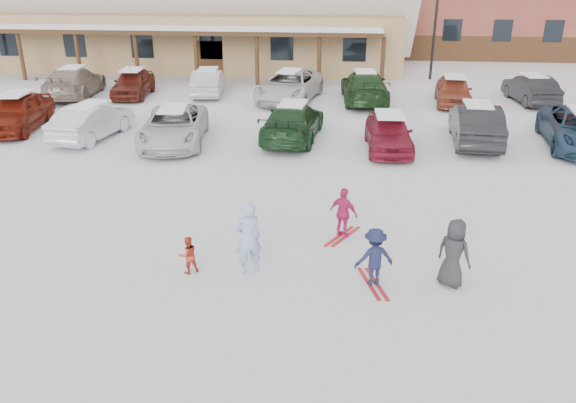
# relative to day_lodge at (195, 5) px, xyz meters

# --- Properties ---
(ground) EXTENTS (160.00, 160.00, 0.00)m
(ground) POSITION_rel_day_lodge_xyz_m (9.00, -27.96, -3.94)
(ground) COLOR white
(ground) RESTS_ON ground
(day_lodge) EXTENTS (29.12, 12.50, 10.38)m
(day_lodge) POSITION_rel_day_lodge_xyz_m (0.00, 0.00, 0.00)
(day_lodge) COLOR tan
(day_lodge) RESTS_ON ground
(lamp_post) EXTENTS (0.50, 0.25, 5.91)m
(lamp_post) POSITION_rel_day_lodge_xyz_m (15.71, -4.31, -0.59)
(lamp_post) COLOR black
(lamp_post) RESTS_ON ground
(adult_skier) EXTENTS (0.75, 0.67, 1.73)m
(adult_skier) POSITION_rel_day_lodge_xyz_m (8.60, -28.83, -3.08)
(adult_skier) COLOR #98ACD6
(adult_skier) RESTS_ON ground
(toddler_red) EXTENTS (0.55, 0.52, 0.89)m
(toddler_red) POSITION_rel_day_lodge_xyz_m (7.25, -28.97, -3.50)
(toddler_red) COLOR #B53720
(toddler_red) RESTS_ON ground
(child_navy) EXTENTS (0.97, 0.73, 1.34)m
(child_navy) POSITION_rel_day_lodge_xyz_m (11.40, -29.06, -3.27)
(child_navy) COLOR #171B39
(child_navy) RESTS_ON ground
(skis_child_navy) EXTENTS (0.61, 1.40, 0.03)m
(skis_child_navy) POSITION_rel_day_lodge_xyz_m (11.40, -29.06, -3.93)
(skis_child_navy) COLOR #A7171B
(skis_child_navy) RESTS_ON ground
(child_magenta) EXTENTS (0.84, 0.67, 1.34)m
(child_magenta) POSITION_rel_day_lodge_xyz_m (10.70, -26.78, -3.27)
(child_magenta) COLOR #BC225C
(child_magenta) RESTS_ON ground
(skis_child_magenta) EXTENTS (0.86, 1.32, 0.03)m
(skis_child_magenta) POSITION_rel_day_lodge_xyz_m (10.70, -26.78, -3.93)
(skis_child_magenta) COLOR #A7171B
(skis_child_magenta) RESTS_ON ground
(bystander_dark) EXTENTS (0.90, 0.85, 1.55)m
(bystander_dark) POSITION_rel_day_lodge_xyz_m (13.08, -28.89, -3.17)
(bystander_dark) COLOR #29292C
(bystander_dark) RESTS_ON ground
(parked_car_0) EXTENTS (2.40, 4.74, 1.55)m
(parked_car_0) POSITION_rel_day_lodge_xyz_m (-3.14, -17.94, -3.17)
(parked_car_0) COLOR maroon
(parked_car_0) RESTS_ON ground
(parked_car_1) EXTENTS (2.09, 4.42, 1.40)m
(parked_car_1) POSITION_rel_day_lodge_xyz_m (0.51, -18.83, -3.24)
(parked_car_1) COLOR silver
(parked_car_1) RESTS_ON ground
(parked_car_2) EXTENTS (3.07, 5.34, 1.40)m
(parked_car_2) POSITION_rel_day_lodge_xyz_m (4.00, -19.17, -3.24)
(parked_car_2) COLOR silver
(parked_car_2) RESTS_ON ground
(parked_car_3) EXTENTS (2.41, 5.13, 1.45)m
(parked_car_3) POSITION_rel_day_lodge_xyz_m (8.56, -18.11, -3.22)
(parked_car_3) COLOR #17351A
(parked_car_3) RESTS_ON ground
(parked_car_4) EXTENTS (1.79, 4.12, 1.38)m
(parked_car_4) POSITION_rel_day_lodge_xyz_m (12.27, -19.15, -3.25)
(parked_car_4) COLOR maroon
(parked_car_4) RESTS_ON ground
(parked_car_5) EXTENTS (1.99, 4.82, 1.55)m
(parked_car_5) POSITION_rel_day_lodge_xyz_m (15.70, -17.89, -3.17)
(parked_car_5) COLOR black
(parked_car_5) RESTS_ON ground
(parked_car_7) EXTENTS (2.83, 5.57, 1.55)m
(parked_car_7) POSITION_rel_day_lodge_xyz_m (-3.75, -11.40, -3.17)
(parked_car_7) COLOR gray
(parked_car_7) RESTS_ON ground
(parked_car_8) EXTENTS (2.12, 4.34, 1.43)m
(parked_car_8) POSITION_rel_day_lodge_xyz_m (-0.67, -11.00, -3.23)
(parked_car_8) COLOR #5D1F15
(parked_car_8) RESTS_ON ground
(parked_car_9) EXTENTS (1.98, 4.35, 1.39)m
(parked_car_9) POSITION_rel_day_lodge_xyz_m (3.23, -10.27, -3.25)
(parked_car_9) COLOR #B8B9BD
(parked_car_9) RESTS_ON ground
(parked_car_10) EXTENTS (3.44, 5.88, 1.54)m
(parked_car_10) POSITION_rel_day_lodge_xyz_m (7.71, -11.16, -3.18)
(parked_car_10) COLOR silver
(parked_car_10) RESTS_ON ground
(parked_car_11) EXTENTS (2.55, 5.53, 1.56)m
(parked_car_11) POSITION_rel_day_lodge_xyz_m (11.53, -11.11, -3.16)
(parked_car_11) COLOR #1B3818
(parked_car_11) RESTS_ON ground
(parked_car_12) EXTENTS (2.03, 4.28, 1.41)m
(parked_car_12) POSITION_rel_day_lodge_xyz_m (15.96, -11.11, -3.24)
(parked_car_12) COLOR #97422B
(parked_car_12) RESTS_ON ground
(parked_car_13) EXTENTS (1.94, 4.38, 1.40)m
(parked_car_13) POSITION_rel_day_lodge_xyz_m (19.91, -10.36, -3.25)
(parked_car_13) COLOR black
(parked_car_13) RESTS_ON ground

